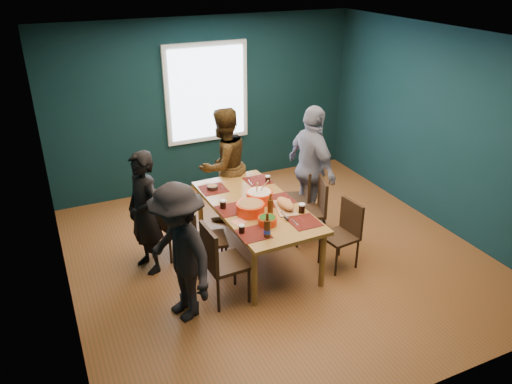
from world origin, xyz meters
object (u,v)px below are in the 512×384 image
at_px(chair_right_mid, 315,206).
at_px(bowl_salad, 250,208).
at_px(chair_right_far, 299,193).
at_px(person_back, 224,165).
at_px(chair_right_near, 345,229).
at_px(chair_left_mid, 202,234).
at_px(chair_left_near, 219,258).
at_px(bowl_herbs, 267,221).
at_px(chair_left_far, 166,217).
at_px(person_right, 312,168).
at_px(cutting_board, 285,205).
at_px(dining_table, 256,210).
at_px(person_near_left, 179,253).
at_px(bowl_dumpling, 259,196).
at_px(person_far_left, 145,213).

height_order(chair_right_mid, bowl_salad, chair_right_mid).
relative_size(chair_right_far, person_back, 0.53).
bearing_deg(chair_right_near, bowl_salad, 151.87).
bearing_deg(chair_right_near, chair_right_mid, 86.47).
xyz_separation_m(chair_left_mid, chair_left_near, (-0.03, -0.63, 0.04)).
height_order(chair_right_mid, bowl_herbs, chair_right_mid).
height_order(chair_left_far, person_right, person_right).
bearing_deg(chair_right_near, chair_right_far, 84.70).
bearing_deg(person_back, cutting_board, 81.27).
distance_m(chair_left_far, chair_right_mid, 1.94).
bearing_deg(cutting_board, dining_table, 152.24).
relative_size(chair_left_near, person_back, 0.57).
bearing_deg(person_near_left, bowl_salad, 101.88).
bearing_deg(chair_left_far, chair_left_mid, -78.97).
height_order(chair_right_near, bowl_dumpling, bowl_dumpling).
relative_size(chair_right_near, bowl_dumpling, 2.55).
bearing_deg(person_back, dining_table, 69.79).
relative_size(chair_right_mid, person_near_left, 0.58).
distance_m(dining_table, person_back, 1.14).
distance_m(dining_table, person_near_left, 1.39).
bearing_deg(person_right, chair_left_far, 85.35).
height_order(bowl_salad, bowl_dumpling, bowl_dumpling).
distance_m(person_far_left, person_near_left, 1.03).
bearing_deg(chair_right_far, cutting_board, -111.07).
bearing_deg(bowl_dumpling, chair_right_far, 27.33).
bearing_deg(dining_table, chair_left_near, -140.22).
xyz_separation_m(chair_left_mid, person_far_left, (-0.59, 0.33, 0.25)).
bearing_deg(chair_right_near, chair_left_far, 143.50).
bearing_deg(person_back, person_far_left, 12.88).
bearing_deg(chair_left_mid, chair_right_near, -7.74).
distance_m(chair_right_far, chair_right_mid, 0.44).
bearing_deg(person_back, chair_right_mid, 109.05).
bearing_deg(chair_right_mid, chair_left_near, -138.11).
xyz_separation_m(person_back, person_near_left, (-1.21, -1.85, -0.06)).
xyz_separation_m(chair_right_far, bowl_dumpling, (-0.81, -0.42, 0.31)).
xyz_separation_m(chair_left_far, bowl_herbs, (0.92, -1.00, 0.24)).
xyz_separation_m(chair_right_far, person_back, (-0.87, 0.65, 0.32)).
relative_size(chair_left_near, chair_right_near, 1.12).
xyz_separation_m(chair_left_far, person_back, (1.03, 0.64, 0.28)).
bearing_deg(cutting_board, person_far_left, 174.95).
distance_m(chair_left_far, person_back, 1.24).
height_order(dining_table, person_far_left, person_far_left).
bearing_deg(chair_right_far, person_right, 2.16).
bearing_deg(dining_table, chair_left_far, 152.31).
bearing_deg(bowl_salad, chair_left_mid, 164.23).
relative_size(chair_left_mid, chair_right_mid, 0.99).
xyz_separation_m(chair_left_near, chair_right_far, (1.63, 1.14, -0.04)).
distance_m(bowl_herbs, cutting_board, 0.44).
relative_size(dining_table, chair_left_near, 2.09).
bearing_deg(chair_right_far, person_back, 162.07).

